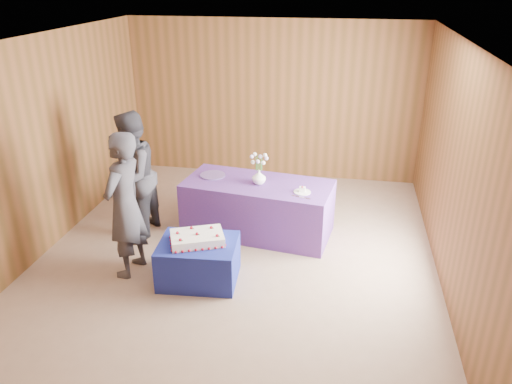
% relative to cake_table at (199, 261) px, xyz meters
% --- Properties ---
extents(ground, '(6.00, 6.00, 0.00)m').
position_rel_cake_table_xyz_m(ground, '(0.33, 0.53, -0.25)').
color(ground, gray).
rests_on(ground, ground).
extents(room_shell, '(5.04, 6.04, 2.72)m').
position_rel_cake_table_xyz_m(room_shell, '(0.33, 0.53, 1.55)').
color(room_shell, brown).
rests_on(room_shell, ground).
extents(cake_table, '(0.95, 0.77, 0.50)m').
position_rel_cake_table_xyz_m(cake_table, '(0.00, 0.00, 0.00)').
color(cake_table, '#1A1B92').
rests_on(cake_table, ground).
extents(serving_table, '(2.10, 1.17, 0.75)m').
position_rel_cake_table_xyz_m(serving_table, '(0.47, 1.31, 0.12)').
color(serving_table, '#5E2E7E').
rests_on(serving_table, ground).
extents(sheet_cake, '(0.74, 0.63, 0.15)m').
position_rel_cake_table_xyz_m(sheet_cake, '(-0.01, 0.01, 0.31)').
color(sheet_cake, white).
rests_on(sheet_cake, cake_table).
extents(vase, '(0.24, 0.24, 0.20)m').
position_rel_cake_table_xyz_m(vase, '(0.49, 1.28, 0.60)').
color(vase, white).
rests_on(vase, serving_table).
extents(flower_spray, '(0.25, 0.25, 0.19)m').
position_rel_cake_table_xyz_m(flower_spray, '(0.49, 1.28, 0.86)').
color(flower_spray, '#2D702D').
rests_on(flower_spray, vase).
extents(platter, '(0.38, 0.38, 0.02)m').
position_rel_cake_table_xyz_m(platter, '(-0.19, 1.44, 0.51)').
color(platter, '#5F478F').
rests_on(platter, serving_table).
extents(plate, '(0.22, 0.22, 0.01)m').
position_rel_cake_table_xyz_m(plate, '(1.10, 1.09, 0.51)').
color(plate, silver).
rests_on(plate, serving_table).
extents(cake_slice, '(0.08, 0.07, 0.09)m').
position_rel_cake_table_xyz_m(cake_slice, '(1.10, 1.09, 0.55)').
color(cake_slice, white).
rests_on(cake_slice, plate).
extents(knife, '(0.26, 0.10, 0.00)m').
position_rel_cake_table_xyz_m(knife, '(1.10, 0.94, 0.50)').
color(knife, '#B5B4B9').
rests_on(knife, serving_table).
extents(guest_left, '(0.51, 0.70, 1.78)m').
position_rel_cake_table_xyz_m(guest_left, '(-0.87, 0.03, 0.64)').
color(guest_left, '#373640').
rests_on(guest_left, ground).
extents(guest_right, '(0.70, 0.88, 1.75)m').
position_rel_cake_table_xyz_m(guest_right, '(-1.17, 0.93, 0.63)').
color(guest_right, '#35343E').
rests_on(guest_right, ground).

